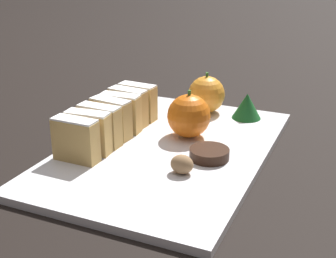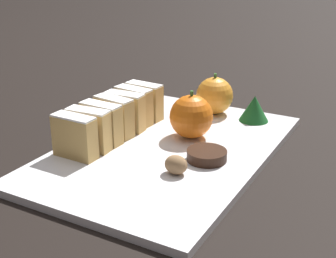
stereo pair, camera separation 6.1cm
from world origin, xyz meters
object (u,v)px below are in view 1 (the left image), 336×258
orange_near (189,116)px  orange_far (208,95)px  walnut (182,164)px  chocolate_cookie (209,154)px

orange_near → orange_far: (-0.01, 0.13, -0.00)m
orange_near → orange_far: 0.13m
orange_far → walnut: size_ratio=2.34×
orange_near → walnut: bearing=-72.5°
chocolate_cookie → orange_near: bearing=131.1°
walnut → orange_near: bearing=107.5°
orange_near → orange_far: bearing=94.9°
orange_far → walnut: bearing=-78.6°
orange_far → walnut: 0.26m
orange_far → chocolate_cookie: bearing=-70.0°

